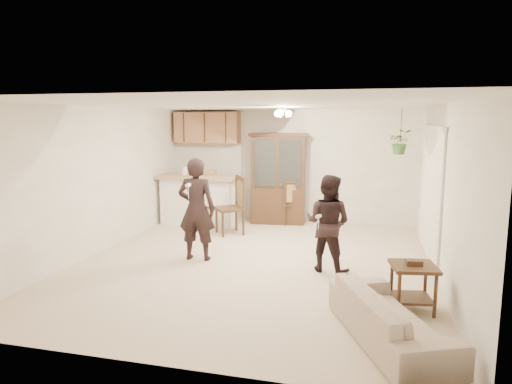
% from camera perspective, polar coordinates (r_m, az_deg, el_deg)
% --- Properties ---
extents(floor, '(6.50, 6.50, 0.00)m').
position_cam_1_polar(floor, '(7.43, -0.20, -8.78)').
color(floor, beige).
rests_on(floor, ground).
extents(ceiling, '(5.50, 6.50, 0.02)m').
position_cam_1_polar(ceiling, '(7.08, -0.21, 10.85)').
color(ceiling, white).
rests_on(ceiling, wall_back).
extents(wall_back, '(5.50, 0.02, 2.50)m').
position_cam_1_polar(wall_back, '(10.31, 4.28, 3.28)').
color(wall_back, white).
rests_on(wall_back, ground).
extents(wall_front, '(5.50, 0.02, 2.50)m').
position_cam_1_polar(wall_front, '(4.14, -11.46, -5.44)').
color(wall_front, white).
rests_on(wall_front, ground).
extents(wall_left, '(0.02, 6.50, 2.50)m').
position_cam_1_polar(wall_left, '(8.27, -19.01, 1.41)').
color(wall_left, white).
rests_on(wall_left, ground).
extents(wall_right, '(0.02, 6.50, 2.50)m').
position_cam_1_polar(wall_right, '(7.01, 22.15, -0.04)').
color(wall_right, white).
rests_on(wall_right, ground).
extents(breakfast_bar, '(1.60, 0.55, 1.00)m').
position_cam_1_polar(breakfast_bar, '(10.05, -7.12, -1.23)').
color(breakfast_bar, white).
rests_on(breakfast_bar, floor).
extents(bar_top, '(1.75, 0.70, 0.08)m').
position_cam_1_polar(bar_top, '(9.96, -7.18, 1.88)').
color(bar_top, tan).
rests_on(bar_top, breakfast_bar).
extents(upper_cabinets, '(1.50, 0.34, 0.70)m').
position_cam_1_polar(upper_cabinets, '(10.58, -6.13, 8.02)').
color(upper_cabinets, '#8D5C3D').
rests_on(upper_cabinets, wall_back).
extents(vertical_blinds, '(0.06, 2.30, 2.10)m').
position_cam_1_polar(vertical_blinds, '(7.91, 20.92, -0.12)').
color(vertical_blinds, white).
rests_on(vertical_blinds, wall_right).
extents(ceiling_fixture, '(0.36, 0.36, 0.20)m').
position_cam_1_polar(ceiling_fixture, '(8.21, 3.27, 9.88)').
color(ceiling_fixture, beige).
rests_on(ceiling_fixture, ceiling).
extents(hanging_plant, '(0.43, 0.37, 0.48)m').
position_cam_1_polar(hanging_plant, '(9.29, 17.59, 5.98)').
color(hanging_plant, '#265622').
rests_on(hanging_plant, ceiling).
extents(plant_cord, '(0.01, 0.01, 0.65)m').
position_cam_1_polar(plant_cord, '(9.28, 17.69, 7.98)').
color(plant_cord, black).
rests_on(plant_cord, ceiling).
extents(sofa, '(1.43, 2.01, 0.73)m').
position_cam_1_polar(sofa, '(5.03, 16.41, -13.64)').
color(sofa, beige).
rests_on(sofa, floor).
extents(adult, '(0.68, 0.48, 1.80)m').
position_cam_1_polar(adult, '(7.45, -7.45, -1.69)').
color(adult, black).
rests_on(adult, floor).
extents(child, '(0.78, 0.69, 1.35)m').
position_cam_1_polar(child, '(6.96, 8.95, -4.37)').
color(child, black).
rests_on(child, floor).
extents(china_hutch, '(1.30, 0.61, 1.99)m').
position_cam_1_polar(china_hutch, '(10.05, 2.79, 1.61)').
color(china_hutch, '#321E12').
rests_on(china_hutch, floor).
extents(side_table, '(0.59, 0.59, 0.63)m').
position_cam_1_polar(side_table, '(5.89, 18.99, -11.13)').
color(side_table, '#321E12').
rests_on(side_table, floor).
extents(chair_bar, '(0.48, 0.48, 1.01)m').
position_cam_1_polar(chair_bar, '(9.92, -6.41, -2.62)').
color(chair_bar, '#321E12').
rests_on(chair_bar, floor).
extents(chair_hutch_left, '(0.72, 0.72, 1.17)m').
position_cam_1_polar(chair_hutch_left, '(9.17, -3.31, -3.25)').
color(chair_hutch_left, '#321E12').
rests_on(chair_hutch_left, floor).
extents(chair_hutch_right, '(0.59, 0.59, 1.00)m').
position_cam_1_polar(chair_hutch_right, '(10.11, 4.38, -2.38)').
color(chair_hutch_right, '#321E12').
rests_on(chair_hutch_right, floor).
extents(controller_adult, '(0.05, 0.15, 0.04)m').
position_cam_1_polar(controller_adult, '(7.02, -8.47, 0.85)').
color(controller_adult, white).
rests_on(controller_adult, adult).
extents(controller_child, '(0.08, 0.13, 0.04)m').
position_cam_1_polar(controller_child, '(6.60, 7.83, -3.04)').
color(controller_child, white).
rests_on(controller_child, child).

